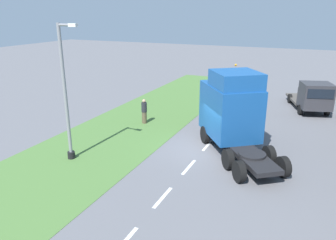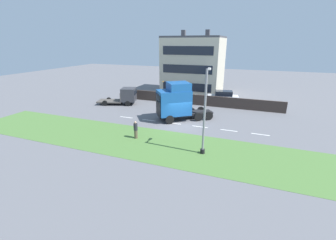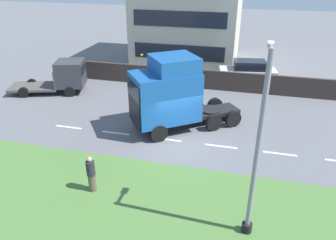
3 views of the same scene
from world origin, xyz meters
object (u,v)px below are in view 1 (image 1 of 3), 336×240
lorry_cab (232,111)px  pedestrian (144,112)px  lamp_post (67,102)px  flatbed_truck (313,97)px

lorry_cab → pedestrian: bearing=127.5°
lamp_post → flatbed_truck: bearing=51.1°
pedestrian → flatbed_truck: bearing=34.9°
flatbed_truck → pedestrian: size_ratio=3.46×
lorry_cab → flatbed_truck: bearing=29.7°
flatbed_truck → pedestrian: bearing=17.4°
flatbed_truck → pedestrian: 13.34m
lorry_cab → lamp_post: size_ratio=0.95×
lorry_cab → pedestrian: 7.15m
lamp_post → pedestrian: (0.79, 6.91, -2.36)m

